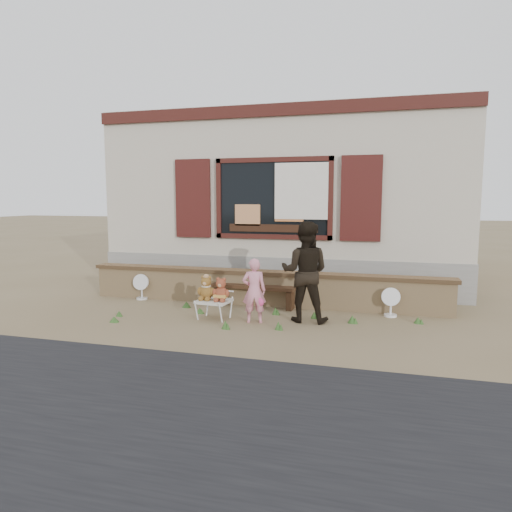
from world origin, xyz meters
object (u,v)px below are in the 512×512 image
(teddy_bear_left, at_px, (206,287))
(adult, at_px, (305,272))
(bench, at_px, (254,291))
(teddy_bear_right, at_px, (221,289))
(child, at_px, (254,291))
(folding_chair, at_px, (214,302))

(teddy_bear_left, distance_m, adult, 1.70)
(bench, bearing_deg, teddy_bear_left, -114.21)
(teddy_bear_right, bearing_deg, child, 3.86)
(teddy_bear_right, height_order, child, child)
(bench, distance_m, teddy_bear_right, 1.13)
(teddy_bear_left, distance_m, child, 0.86)
(bench, xyz_separation_m, folding_chair, (-0.42, -1.06, -0.01))
(bench, xyz_separation_m, child, (0.30, -1.09, 0.23))
(child, bearing_deg, teddy_bear_left, -16.70)
(bench, xyz_separation_m, adult, (1.09, -0.78, 0.53))
(bench, distance_m, adult, 1.44)
(folding_chair, xyz_separation_m, teddy_bear_left, (-0.14, 0.01, 0.24))
(teddy_bear_left, xyz_separation_m, teddy_bear_right, (0.28, -0.03, -0.01))
(folding_chair, height_order, teddy_bear_right, teddy_bear_right)
(child, relative_size, adult, 0.64)
(teddy_bear_left, relative_size, teddy_bear_right, 1.04)
(folding_chair, distance_m, teddy_bear_left, 0.28)
(adult, bearing_deg, teddy_bear_left, 8.57)
(teddy_bear_right, height_order, adult, adult)
(bench, height_order, teddy_bear_left, teddy_bear_left)
(bench, relative_size, teddy_bear_left, 3.94)
(teddy_bear_right, bearing_deg, teddy_bear_left, -180.00)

